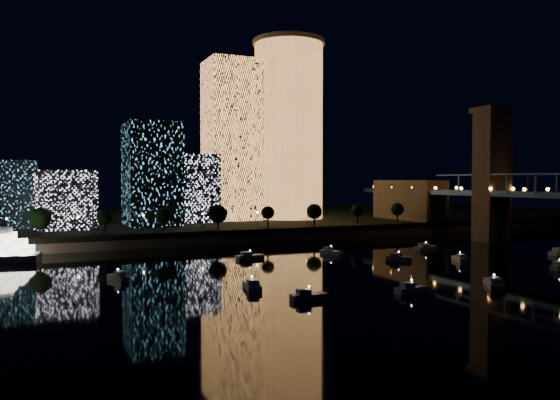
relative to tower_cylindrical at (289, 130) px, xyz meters
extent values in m
plane|color=black|center=(-18.15, -130.03, -46.87)|extent=(520.00, 520.00, 0.00)
cube|color=black|center=(-18.15, 29.97, -44.37)|extent=(420.00, 160.00, 5.00)
cube|color=#6B5E4C|center=(-18.15, -48.03, -45.37)|extent=(420.00, 6.00, 3.00)
cylinder|color=#F49E4E|center=(0.00, 0.00, -1.13)|extent=(32.00, 32.00, 81.48)
cylinder|color=#6B5E4C|center=(0.00, 0.00, 40.62)|extent=(34.00, 34.00, 2.00)
cube|color=#F49E4E|center=(-27.89, 1.84, -5.84)|extent=(22.65, 22.65, 72.06)
cube|color=white|center=(-49.52, -2.91, -27.32)|extent=(23.63, 20.00, 29.09)
cube|color=#55BCE8|center=(-66.79, -13.12, -21.56)|extent=(20.31, 26.41, 40.62)
cube|color=white|center=(-99.48, -18.10, -31.06)|extent=(21.61, 19.65, 21.61)
cube|color=#55BCE8|center=(-117.67, -4.60, -29.24)|extent=(18.05, 19.85, 25.27)
cube|color=#6B5E4C|center=(46.85, -80.03, -22.87)|extent=(11.00, 9.00, 48.00)
cube|color=#6B5E4C|center=(46.85, -80.03, 2.13)|extent=(13.00, 11.00, 2.00)
cube|color=#6B5E4C|center=(46.85, -30.03, -35.37)|extent=(12.00, 40.00, 23.00)
cube|color=navy|center=(41.85, -94.03, -25.37)|extent=(0.50, 0.50, 7.00)
cube|color=navy|center=(41.85, -70.03, -25.37)|extent=(0.50, 0.50, 7.00)
sphere|color=orange|center=(41.35, -85.03, -27.07)|extent=(1.20, 1.20, 1.20)
sphere|color=orange|center=(41.35, -40.03, -27.07)|extent=(1.20, 1.20, 1.20)
cube|color=silver|center=(-92.10, -106.99, -46.27)|extent=(4.30, 6.67, 1.20)
cube|color=silver|center=(-91.73, -107.87, -45.17)|extent=(2.38, 2.69, 1.00)
sphere|color=white|center=(-92.10, -106.99, -44.27)|extent=(0.36, 0.36, 0.36)
cube|color=silver|center=(-26.07, -87.89, -46.27)|extent=(5.33, 7.31, 1.20)
cube|color=silver|center=(-26.57, -86.96, -45.17)|extent=(2.79, 3.05, 1.00)
sphere|color=white|center=(-26.07, -87.89, -44.27)|extent=(0.36, 0.36, 0.36)
cube|color=silver|center=(13.51, -136.64, -46.27)|extent=(6.62, 3.26, 1.20)
cube|color=silver|center=(12.58, -136.83, -45.17)|extent=(2.50, 2.06, 1.00)
sphere|color=white|center=(13.51, -136.64, -44.27)|extent=(0.36, 0.36, 0.36)
cube|color=silver|center=(-0.09, -115.40, -46.27)|extent=(5.15, 7.83, 1.20)
cube|color=silver|center=(-0.53, -116.44, -45.17)|extent=(2.82, 3.17, 1.00)
sphere|color=white|center=(-0.09, -115.40, -44.27)|extent=(0.36, 0.36, 0.36)
cube|color=silver|center=(-15.26, -107.65, -46.27)|extent=(6.71, 6.50, 1.20)
cube|color=silver|center=(-16.03, -106.92, -45.17)|extent=(3.07, 3.04, 1.00)
sphere|color=white|center=(-15.26, -107.65, -44.27)|extent=(0.36, 0.36, 0.36)
cube|color=silver|center=(-19.41, -147.16, -46.27)|extent=(7.81, 9.37, 1.20)
cube|color=silver|center=(-20.21, -148.31, -45.17)|extent=(3.87, 4.07, 1.00)
sphere|color=white|center=(-19.41, -147.16, -44.27)|extent=(0.36, 0.36, 0.36)
cube|color=silver|center=(-61.54, -142.77, -46.27)|extent=(7.32, 2.75, 1.20)
cube|color=silver|center=(-62.61, -142.71, -45.17)|extent=(2.63, 2.02, 1.00)
sphere|color=white|center=(-61.54, -142.77, -44.27)|extent=(0.36, 0.36, 0.36)
cube|color=silver|center=(-39.48, -145.14, -46.27)|extent=(7.37, 2.83, 1.20)
cube|color=silver|center=(-40.56, -145.22, -45.17)|extent=(2.66, 2.05, 1.00)
sphere|color=white|center=(-39.48, -145.14, -44.27)|extent=(0.36, 0.36, 0.36)
cube|color=silver|center=(-52.56, -87.20, -46.27)|extent=(8.49, 3.66, 1.20)
cube|color=silver|center=(-53.79, -87.36, -45.17)|extent=(3.13, 2.49, 1.00)
sphere|color=white|center=(-52.56, -87.20, -44.27)|extent=(0.36, 0.36, 0.36)
cube|color=silver|center=(-67.62, -128.29, -46.27)|extent=(4.33, 8.94, 1.20)
cube|color=silver|center=(-67.87, -129.55, -45.17)|extent=(2.76, 3.37, 1.00)
sphere|color=white|center=(-67.62, -128.29, -44.27)|extent=(0.36, 0.36, 0.36)
cube|color=silver|center=(36.55, -117.45, -45.17)|extent=(3.28, 2.57, 1.00)
cube|color=silver|center=(8.08, -90.52, -46.27)|extent=(8.88, 4.21, 1.20)
cube|color=silver|center=(6.83, -90.75, -45.17)|extent=(3.33, 2.71, 1.00)
sphere|color=white|center=(8.08, -90.52, -44.27)|extent=(0.36, 0.36, 0.36)
cylinder|color=black|center=(-108.15, -42.03, -39.87)|extent=(0.70, 0.70, 4.00)
sphere|color=black|center=(-108.15, -42.03, -36.37)|extent=(6.93, 6.93, 6.93)
cylinder|color=black|center=(-88.15, -42.03, -39.87)|extent=(0.70, 0.70, 4.00)
sphere|color=black|center=(-88.15, -42.03, -36.37)|extent=(5.25, 5.25, 5.25)
cylinder|color=black|center=(-68.15, -42.03, -39.87)|extent=(0.70, 0.70, 4.00)
sphere|color=black|center=(-68.15, -42.03, -36.37)|extent=(5.44, 5.44, 5.44)
cylinder|color=black|center=(-48.15, -42.03, -39.87)|extent=(0.70, 0.70, 4.00)
sphere|color=black|center=(-48.15, -42.03, -36.37)|extent=(6.91, 6.91, 6.91)
cylinder|color=black|center=(-28.15, -42.03, -39.87)|extent=(0.70, 0.70, 4.00)
sphere|color=black|center=(-28.15, -42.03, -36.37)|extent=(5.05, 5.05, 5.05)
cylinder|color=black|center=(-8.15, -42.03, -39.87)|extent=(0.70, 0.70, 4.00)
sphere|color=black|center=(-8.15, -42.03, -36.37)|extent=(6.23, 6.23, 6.23)
cylinder|color=black|center=(11.85, -42.03, -39.87)|extent=(0.70, 0.70, 4.00)
sphere|color=black|center=(11.85, -42.03, -36.37)|extent=(5.16, 5.16, 5.16)
cylinder|color=black|center=(31.85, -42.03, -39.87)|extent=(0.70, 0.70, 4.00)
sphere|color=black|center=(31.85, -42.03, -36.37)|extent=(5.54, 5.54, 5.54)
cylinder|color=black|center=(-118.15, -36.03, -39.37)|extent=(0.24, 0.24, 5.00)
sphere|color=#FFCC7F|center=(-118.15, -36.03, -36.57)|extent=(0.70, 0.70, 0.70)
cylinder|color=black|center=(-96.15, -36.03, -39.37)|extent=(0.24, 0.24, 5.00)
sphere|color=#FFCC7F|center=(-96.15, -36.03, -36.57)|extent=(0.70, 0.70, 0.70)
cylinder|color=black|center=(-74.15, -36.03, -39.37)|extent=(0.24, 0.24, 5.00)
sphere|color=#FFCC7F|center=(-74.15, -36.03, -36.57)|extent=(0.70, 0.70, 0.70)
cylinder|color=black|center=(-52.15, -36.03, -39.37)|extent=(0.24, 0.24, 5.00)
sphere|color=#FFCC7F|center=(-52.15, -36.03, -36.57)|extent=(0.70, 0.70, 0.70)
cylinder|color=black|center=(-30.15, -36.03, -39.37)|extent=(0.24, 0.24, 5.00)
sphere|color=#FFCC7F|center=(-30.15, -36.03, -36.57)|extent=(0.70, 0.70, 0.70)
cylinder|color=black|center=(-8.15, -36.03, -39.37)|extent=(0.24, 0.24, 5.00)
sphere|color=#FFCC7F|center=(-8.15, -36.03, -36.57)|extent=(0.70, 0.70, 0.70)
cylinder|color=black|center=(13.85, -36.03, -39.37)|extent=(0.24, 0.24, 5.00)
sphere|color=#FFCC7F|center=(13.85, -36.03, -36.57)|extent=(0.70, 0.70, 0.70)
camera|label=1|loc=(-108.13, -234.62, -24.24)|focal=35.00mm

